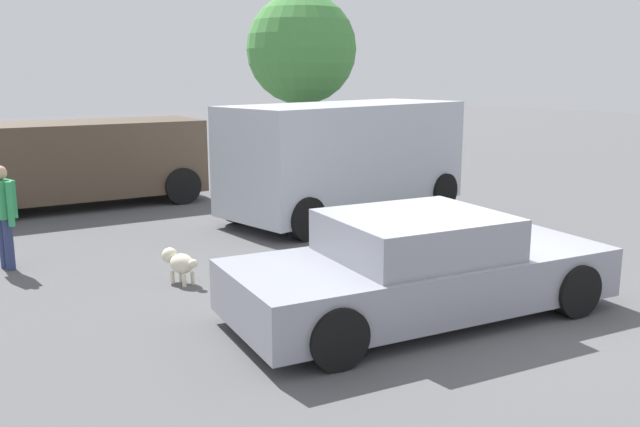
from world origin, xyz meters
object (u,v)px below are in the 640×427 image
dog (179,262)px  sedan_foreground (420,268)px  pedestrian (3,209)px  van_white (346,156)px  suv_dark (81,160)px

dog → sedan_foreground: bearing=-164.0°
sedan_foreground → dog: sedan_foreground is taller
pedestrian → dog: bearing=-64.4°
dog → van_white: 5.16m
suv_dark → pedestrian: (-2.46, -4.17, -0.09)m
van_white → suv_dark: (-3.89, 4.22, -0.21)m
dog → suv_dark: (0.74, 6.32, 0.70)m
sedan_foreground → van_white: 5.77m
dog → van_white: van_white is taller
van_white → pedestrian: (-6.35, 0.05, -0.30)m
dog → suv_dark: 6.40m
sedan_foreground → pedestrian: 6.10m
suv_dark → pedestrian: 4.84m
pedestrian → sedan_foreground: bearing=-68.5°
suv_dark → pedestrian: suv_dark is taller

